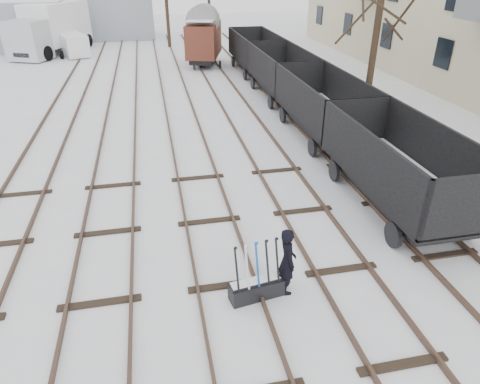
# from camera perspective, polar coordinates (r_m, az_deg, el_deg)

# --- Properties ---
(ground) EXTENTS (120.00, 120.00, 0.00)m
(ground) POSITION_cam_1_polar(r_m,az_deg,el_deg) (10.76, -1.79, -12.46)
(ground) COLOR white
(ground) RESTS_ON ground
(tracks) EXTENTS (13.90, 52.00, 0.16)m
(tracks) POSITION_cam_1_polar(r_m,az_deg,el_deg) (22.81, -7.98, 10.49)
(tracks) COLOR black
(tracks) RESTS_ON ground
(shed_left) EXTENTS (10.00, 8.00, 4.10)m
(shed_left) POSITION_cam_1_polar(r_m,az_deg,el_deg) (45.80, -28.13, 19.23)
(shed_left) COLOR #909AA3
(shed_left) RESTS_ON ground
(shed_right) EXTENTS (7.00, 6.00, 4.50)m
(shed_right) POSITION_cam_1_polar(r_m,az_deg,el_deg) (48.32, -16.04, 21.89)
(shed_right) COLOR #909AA3
(shed_right) RESTS_ON ground
(ground_frame) EXTENTS (1.35, 0.63, 1.49)m
(ground_frame) POSITION_cam_1_polar(r_m,az_deg,el_deg) (10.30, 2.23, -12.59)
(ground_frame) COLOR black
(ground_frame) RESTS_ON ground
(worker) EXTENTS (0.42, 0.64, 1.74)m
(worker) POSITION_cam_1_polar(r_m,az_deg,el_deg) (10.17, 6.32, -9.12)
(worker) COLOR black
(worker) RESTS_ON ground
(freight_wagon_a) EXTENTS (2.59, 6.48, 2.65)m
(freight_wagon_a) POSITION_cam_1_polar(r_m,az_deg,el_deg) (14.38, 20.26, 1.84)
(freight_wagon_a) COLOR black
(freight_wagon_a) RESTS_ON ground
(freight_wagon_b) EXTENTS (2.59, 6.48, 2.65)m
(freight_wagon_b) POSITION_cam_1_polar(r_m,az_deg,el_deg) (19.65, 10.95, 10.15)
(freight_wagon_b) COLOR black
(freight_wagon_b) RESTS_ON ground
(freight_wagon_c) EXTENTS (2.59, 6.48, 2.65)m
(freight_wagon_c) POSITION_cam_1_polar(r_m,az_deg,el_deg) (25.44, 5.53, 14.72)
(freight_wagon_c) COLOR black
(freight_wagon_c) RESTS_ON ground
(freight_wagon_d) EXTENTS (2.59, 6.48, 2.65)m
(freight_wagon_d) POSITION_cam_1_polar(r_m,az_deg,el_deg) (31.47, 2.04, 17.50)
(freight_wagon_d) COLOR black
(freight_wagon_d) RESTS_ON ground
(box_van_wagon) EXTENTS (3.42, 4.82, 3.33)m
(box_van_wagon) POSITION_cam_1_polar(r_m,az_deg,el_deg) (33.55, -4.86, 19.73)
(box_van_wagon) COLOR black
(box_van_wagon) RESTS_ON ground
(lorry) EXTENTS (5.05, 9.09, 3.95)m
(lorry) POSITION_cam_1_polar(r_m,az_deg,el_deg) (41.20, -23.92, 19.35)
(lorry) COLOR black
(lorry) RESTS_ON ground
(panel_van) EXTENTS (3.00, 4.29, 1.74)m
(panel_van) POSITION_cam_1_polar(r_m,az_deg,el_deg) (39.71, -21.38, 17.86)
(panel_van) COLOR white
(panel_van) RESTS_ON ground
(tree_near) EXTENTS (0.30, 0.30, 6.57)m
(tree_near) POSITION_cam_1_polar(r_m,az_deg,el_deg) (20.26, 17.26, 16.65)
(tree_near) COLOR black
(tree_near) RESTS_ON ground
(tree_far_left) EXTENTS (0.30, 0.30, 7.53)m
(tree_far_left) POSITION_cam_1_polar(r_m,az_deg,el_deg) (41.41, -9.78, 23.67)
(tree_far_left) COLOR black
(tree_far_left) RESTS_ON ground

